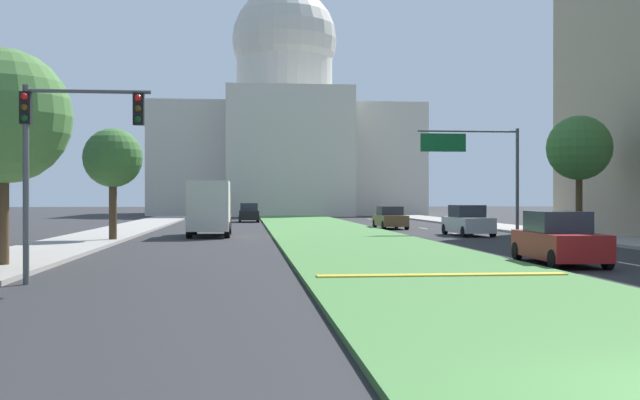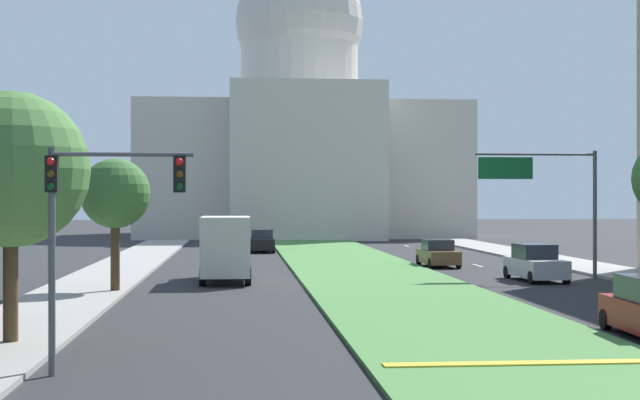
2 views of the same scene
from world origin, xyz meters
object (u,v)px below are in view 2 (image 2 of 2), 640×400
overhead_guide_sign (549,186)px  street_tree_left_near (11,170)px  capitol_building (300,137)px  sedan_distant (438,254)px  traffic_light_near_left (90,209)px  box_truck_delivery (226,248)px  sedan_far_horizon (262,242)px  sedan_midblock (535,264)px  street_tree_left_mid (115,194)px

overhead_guide_sign → street_tree_left_near: 29.51m
capitol_building → sedan_distant: bearing=-84.1°
traffic_light_near_left → box_truck_delivery: traffic_light_near_left is taller
overhead_guide_sign → sedan_far_horizon: overhead_guide_sign is taller
overhead_guide_sign → box_truck_delivery: bearing=-178.8°
box_truck_delivery → street_tree_left_near: bearing=-106.0°
sedan_midblock → sedan_far_horizon: bearing=116.2°
traffic_light_near_left → street_tree_left_mid: street_tree_left_mid is taller
sedan_distant → overhead_guide_sign: bearing=-67.1°
street_tree_left_near → capitol_building: bearing=80.5°
street_tree_left_near → sedan_midblock: street_tree_left_near is taller
sedan_midblock → sedan_far_horizon: sedan_midblock is taller
capitol_building → sedan_midblock: (7.79, -59.00, -10.13)m
capitol_building → sedan_far_horizon: (-5.05, -32.87, -10.16)m
box_truck_delivery → sedan_midblock: bearing=-2.6°
capitol_building → sedan_far_horizon: size_ratio=8.33×
street_tree_left_mid → box_truck_delivery: 7.46m
traffic_light_near_left → sedan_midblock: size_ratio=1.14×
traffic_light_near_left → street_tree_left_mid: bearing=95.7°
traffic_light_near_left → sedan_far_horizon: traffic_light_near_left is taller
sedan_far_horizon → sedan_distant: bearing=-57.9°
sedan_distant → sedan_far_horizon: (-10.12, 16.15, 0.05)m
sedan_distant → sedan_far_horizon: bearing=122.1°
box_truck_delivery → traffic_light_near_left: bearing=-96.6°
street_tree_left_mid → sedan_midblock: size_ratio=1.27×
capitol_building → box_truck_delivery: (-7.43, -58.32, -9.30)m
street_tree_left_mid → sedan_distant: 22.74m
street_tree_left_near → box_truck_delivery: street_tree_left_near is taller
sedan_midblock → sedan_far_horizon: (-12.84, 26.13, -0.03)m
sedan_midblock → traffic_light_near_left: bearing=-127.7°
traffic_light_near_left → overhead_guide_sign: overhead_guide_sign is taller
street_tree_left_mid → sedan_far_horizon: street_tree_left_mid is taller
overhead_guide_sign → sedan_midblock: (-1.05, -1.03, -3.83)m
street_tree_left_mid → sedan_midblock: street_tree_left_mid is taller
capitol_building → overhead_guide_sign: bearing=-81.3°
traffic_light_near_left → street_tree_left_near: size_ratio=0.74×
capitol_building → traffic_light_near_left: bearing=-97.1°
traffic_light_near_left → street_tree_left_near: street_tree_left_near is taller
traffic_light_near_left → street_tree_left_near: bearing=122.5°
capitol_building → box_truck_delivery: size_ratio=5.45×
sedan_distant → box_truck_delivery: (-12.49, -9.29, 0.91)m
street_tree_left_mid → street_tree_left_near: bearing=-93.8°
sedan_far_horizon → box_truck_delivery: 25.57m
overhead_guide_sign → box_truck_delivery: (-16.27, -0.35, -3.00)m
traffic_light_near_left → street_tree_left_mid: size_ratio=0.90×
street_tree_left_near → street_tree_left_mid: bearing=86.2°
overhead_guide_sign → sedan_midblock: overhead_guide_sign is taller
overhead_guide_sign → street_tree_left_near: (-21.84, -19.84, 0.14)m
capitol_building → box_truck_delivery: capitol_building is taller
capitol_building → street_tree_left_mid: 65.07m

